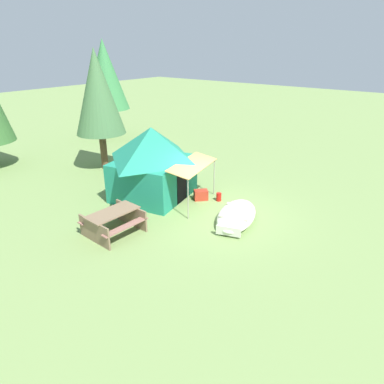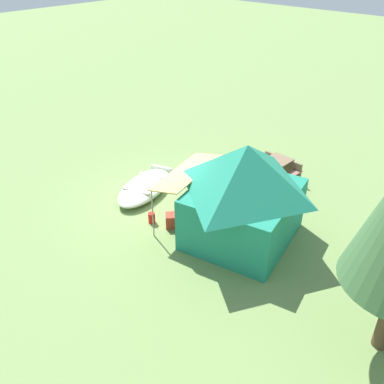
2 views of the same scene
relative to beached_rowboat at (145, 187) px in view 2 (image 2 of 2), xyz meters
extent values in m
plane|color=#738F4F|center=(0.09, 0.93, -0.21)|extent=(80.00, 80.00, 0.00)
ellipsoid|color=beige|center=(0.01, 0.00, -0.01)|extent=(2.85, 2.00, 0.40)
ellipsoid|color=#4A4C43|center=(0.01, 0.00, 0.02)|extent=(2.61, 1.79, 0.14)
cube|color=beige|center=(0.50, 0.17, 0.15)|extent=(0.43, 0.93, 0.04)
cube|color=beige|center=(-0.48, -0.16, 0.15)|extent=(0.43, 0.93, 0.04)
cube|color=beige|center=(-1.12, -0.38, 0.01)|extent=(0.33, 0.77, 0.30)
cube|color=#1E8367|center=(-0.20, 3.71, 0.55)|extent=(3.25, 3.05, 1.52)
pyramid|color=#1E8367|center=(-0.20, 3.71, 1.93)|extent=(3.51, 3.29, 1.25)
cube|color=black|center=(0.07, 2.47, 0.43)|extent=(0.75, 0.19, 1.21)
cube|color=tan|center=(0.16, 2.03, 1.36)|extent=(2.64, 1.42, 0.19)
cylinder|color=gray|center=(1.39, 1.90, 0.51)|extent=(0.04, 0.04, 1.44)
cylinder|color=gray|center=(-0.90, 1.40, 0.51)|extent=(0.04, 0.04, 1.44)
cube|color=#7C644A|center=(-3.14, 2.65, 0.53)|extent=(1.69, 0.85, 0.04)
cube|color=#916356|center=(-3.17, 2.04, 0.25)|extent=(1.66, 0.34, 0.04)
cube|color=#916356|center=(-3.12, 3.26, 0.25)|extent=(1.66, 0.34, 0.04)
cube|color=#7C644A|center=(-3.87, 2.68, 0.15)|extent=(0.13, 1.48, 0.72)
cube|color=#7C644A|center=(-2.42, 2.61, 0.15)|extent=(0.13, 1.48, 0.72)
cube|color=#B03220|center=(0.66, 2.01, -0.01)|extent=(0.62, 0.61, 0.39)
cylinder|color=red|center=(1.00, 1.40, -0.05)|extent=(0.24, 0.24, 0.32)
camera|label=1|loc=(-9.27, -5.28, 5.40)|focal=32.34mm
camera|label=2|loc=(7.57, 8.98, 6.90)|focal=39.47mm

